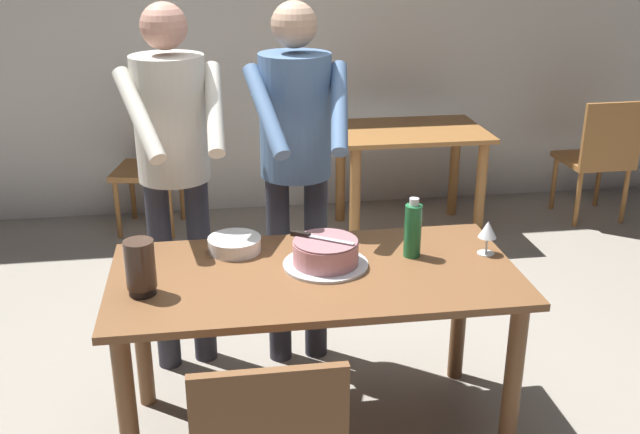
# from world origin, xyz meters

# --- Properties ---
(ground_plane) EXTENTS (14.00, 14.00, 0.00)m
(ground_plane) POSITION_xyz_m (0.00, 0.00, 0.00)
(ground_plane) COLOR gray
(back_wall) EXTENTS (10.00, 0.12, 2.70)m
(back_wall) POSITION_xyz_m (0.00, 2.82, 1.35)
(back_wall) COLOR silver
(back_wall) RESTS_ON ground_plane
(main_dining_table) EXTENTS (1.59, 0.78, 0.75)m
(main_dining_table) POSITION_xyz_m (0.00, 0.00, 0.63)
(main_dining_table) COLOR brown
(main_dining_table) RESTS_ON ground_plane
(cake_on_platter) EXTENTS (0.34, 0.34, 0.11)m
(cake_on_platter) POSITION_xyz_m (0.05, 0.05, 0.80)
(cake_on_platter) COLOR silver
(cake_on_platter) RESTS_ON main_dining_table
(cake_knife) EXTENTS (0.24, 0.17, 0.02)m
(cake_knife) POSITION_xyz_m (-0.01, 0.09, 0.87)
(cake_knife) COLOR silver
(cake_knife) RESTS_ON cake_on_platter
(plate_stack) EXTENTS (0.22, 0.22, 0.06)m
(plate_stack) POSITION_xyz_m (-0.30, 0.25, 0.78)
(plate_stack) COLOR white
(plate_stack) RESTS_ON main_dining_table
(wine_glass_near) EXTENTS (0.08, 0.08, 0.14)m
(wine_glass_near) POSITION_xyz_m (0.72, 0.07, 0.85)
(wine_glass_near) COLOR silver
(wine_glass_near) RESTS_ON main_dining_table
(water_bottle) EXTENTS (0.07, 0.07, 0.25)m
(water_bottle) POSITION_xyz_m (0.41, 0.09, 0.86)
(water_bottle) COLOR #1E6B38
(water_bottle) RESTS_ON main_dining_table
(hurricane_lamp) EXTENTS (0.11, 0.11, 0.21)m
(hurricane_lamp) POSITION_xyz_m (-0.65, -0.09, 0.86)
(hurricane_lamp) COLOR black
(hurricane_lamp) RESTS_ON main_dining_table
(person_cutting_cake) EXTENTS (0.47, 0.56, 1.72)m
(person_cutting_cake) POSITION_xyz_m (0.00, 0.60, 1.08)
(person_cutting_cake) COLOR #2D2D38
(person_cutting_cake) RESTS_ON ground_plane
(person_standing_beside) EXTENTS (0.46, 0.57, 1.72)m
(person_standing_beside) POSITION_xyz_m (-0.54, 0.63, 1.08)
(person_standing_beside) COLOR #2D2D38
(person_standing_beside) RESTS_ON ground_plane
(background_table) EXTENTS (1.00, 0.70, 0.74)m
(background_table) POSITION_xyz_m (0.95, 2.12, 0.58)
(background_table) COLOR #9E6633
(background_table) RESTS_ON ground_plane
(background_chair_0) EXTENTS (0.45, 0.45, 0.90)m
(background_chair_0) POSITION_xyz_m (2.36, 2.14, 0.49)
(background_chair_0) COLOR #9E6633
(background_chair_0) RESTS_ON ground_plane
(background_chair_1) EXTENTS (0.52, 0.52, 0.90)m
(background_chair_1) POSITION_xyz_m (-0.75, 2.43, 0.49)
(background_chair_1) COLOR #9E6633
(background_chair_1) RESTS_ON ground_plane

